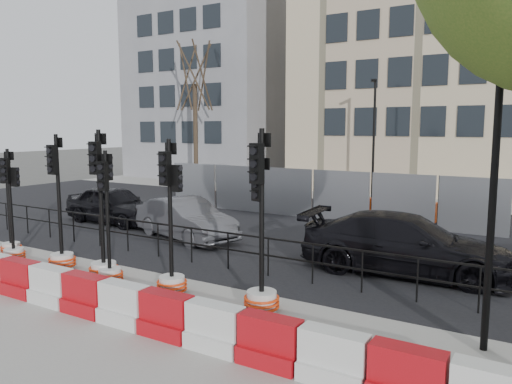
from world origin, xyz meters
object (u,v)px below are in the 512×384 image
Objects in this scene: traffic_signal_h at (261,276)px; car_c at (406,244)px; traffic_signal_d at (103,245)px; car_a at (114,205)px; lamp_post_near at (495,157)px; traffic_signal_a at (10,234)px.

traffic_signal_h is 0.68× the size of car_c.
car_a is (-5.26, 5.26, -0.15)m from traffic_signal_d.
lamp_post_near is 14.64m from car_a.
car_a is at bearing 81.01° from car_c.
car_a is at bearing 128.74° from traffic_signal_d.
traffic_signal_d is at bearing -0.38° from traffic_signal_a.
car_c is at bearing -91.93° from car_a.
lamp_post_near is at bearing -106.23° from car_a.
traffic_signal_d is at bearing 121.06° from car_c.
lamp_post_near is 1.65× the size of traffic_signal_d.
traffic_signal_a is at bearing -178.70° from lamp_post_near.
traffic_signal_d is 4.35m from traffic_signal_h.
traffic_signal_h is 0.85× the size of car_a.
lamp_post_near is 12.83m from traffic_signal_a.
traffic_signal_a is at bearing -165.76° from traffic_signal_h.
traffic_signal_a is at bearing -165.04° from car_a.
traffic_signal_h is at bearing 153.01° from car_c.
car_a is at bearing 105.68° from traffic_signal_a.
traffic_signal_a is 0.69× the size of car_a.
lamp_post_near reaches higher than traffic_signal_a.
traffic_signal_h is (-4.03, -0.43, -2.47)m from lamp_post_near.
car_a is (-1.08, 4.98, 0.11)m from traffic_signal_a.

